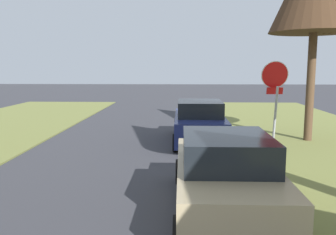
% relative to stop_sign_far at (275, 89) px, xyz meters
% --- Properties ---
extents(stop_sign_far, '(0.81, 0.50, 2.95)m').
position_rel_stop_sign_far_xyz_m(stop_sign_far, '(0.00, 0.00, 0.00)').
color(stop_sign_far, '#9EA0A5').
rests_on(stop_sign_far, grass_verge_right).
extents(parked_sedan_tan, '(1.95, 4.40, 1.57)m').
position_rel_stop_sign_far_xyz_m(parked_sedan_tan, '(-1.89, -3.86, -1.45)').
color(parked_sedan_tan, tan).
rests_on(parked_sedan_tan, ground).
extents(parked_sedan_navy, '(1.95, 4.40, 1.57)m').
position_rel_stop_sign_far_xyz_m(parked_sedan_navy, '(-2.05, 2.73, -1.45)').
color(parked_sedan_navy, navy).
rests_on(parked_sedan_navy, ground).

